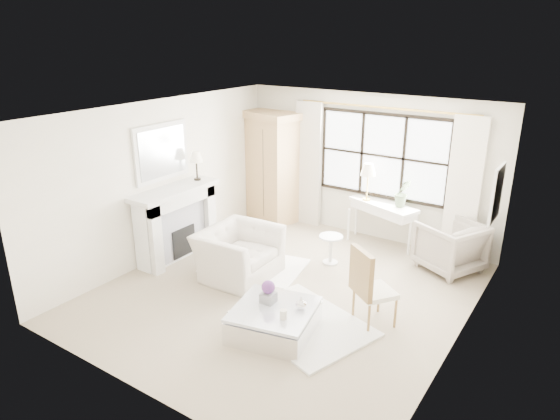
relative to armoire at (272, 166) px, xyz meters
The scene contains 32 objects.
floor 3.32m from the armoire, 51.67° to the right, with size 5.50×5.50×0.00m, color tan.
ceiling 3.49m from the armoire, 51.67° to the right, with size 5.50×5.50×0.00m, color white.
wall_back 1.97m from the armoire, ahead, with size 5.00×5.00×0.00m, color beige.
wall_front 5.55m from the armoire, 69.57° to the right, with size 5.00×5.00×0.00m, color silver.
wall_left 2.52m from the armoire, 102.96° to the right, with size 5.50×5.50×0.00m, color white.
wall_right 5.07m from the armoire, 28.90° to the right, with size 5.50×5.50×0.00m, color beige.
window_pane 2.30m from the armoire, ahead, with size 2.40×0.02×1.50m, color white.
window_frame 2.30m from the armoire, ahead, with size 2.50×0.04×1.50m, color black, non-canonical shape.
curtain_rod 2.61m from the armoire, ahead, with size 0.04×0.04×3.30m, color #B18C3D.
curtain_left 0.77m from the armoire, 15.26° to the left, with size 0.55×0.10×2.47m, color beige.
curtain_right 3.74m from the armoire, ahead, with size 0.55×0.10×2.47m, color white.
fireplace 2.52m from the armoire, 97.84° to the right, with size 0.58×1.66×1.26m.
mirror_frame 2.60m from the armoire, 102.29° to the right, with size 0.05×1.15×0.95m, color silver.
mirror_glass 2.60m from the armoire, 101.62° to the right, with size 0.02×1.00×0.80m, color silver.
art_frame 4.49m from the armoire, ahead, with size 0.04×0.62×0.82m, color silver.
art_canvas 4.47m from the armoire, ahead, with size 0.01×0.52×0.72m, color beige.
mantel_lamp 1.97m from the armoire, 99.20° to the right, with size 0.22×0.22×0.51m.
armoire is the anchor object (origin of this frame).
console_table 2.53m from the armoire, ahead, with size 1.38×0.86×0.80m.
console_lamp 2.10m from the armoire, ahead, with size 0.28×0.28×0.69m.
orchid_plant 2.76m from the armoire, ahead, with size 0.28×0.23×0.51m, color #5A714B.
side_table 2.50m from the armoire, 30.85° to the right, with size 0.40×0.40×0.51m.
rug_left 2.54m from the armoire, 62.95° to the right, with size 1.61×1.13×0.03m, color white.
rug_right 4.19m from the armoire, 49.62° to the right, with size 1.74×1.31×0.03m, color white.
club_armchair 2.74m from the armoire, 67.20° to the right, with size 1.21×1.06×0.79m, color beige.
wingback_chair 3.84m from the armoire, ahead, with size 0.89×0.91×0.83m, color #A09587.
french_chair 4.28m from the armoire, 36.78° to the right, with size 0.67×0.67×1.08m.
coffee_table 4.33m from the armoire, 55.16° to the right, with size 1.19×1.19×0.38m.
planter_box 4.14m from the armoire, 56.18° to the right, with size 0.18×0.18×0.13m, color gray.
planter_flowers 4.11m from the armoire, 56.18° to the right, with size 0.18×0.18×0.18m, color #5C2C70.
pillar_candle 4.53m from the armoire, 53.70° to the right, with size 0.09×0.09×0.12m, color beige.
coffee_vase 4.32m from the armoire, 50.51° to the right, with size 0.14×0.14×0.15m, color white.
Camera 1 is at (3.65, -5.63, 3.74)m, focal length 32.00 mm.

